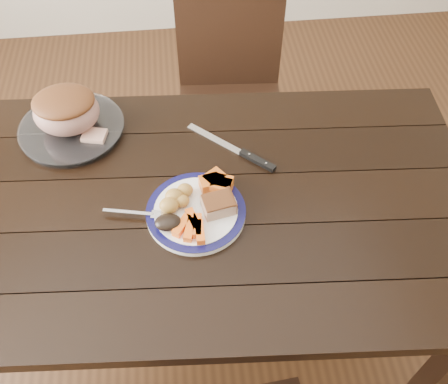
{
  "coord_description": "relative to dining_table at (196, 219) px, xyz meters",
  "views": [
    {
      "loc": [
        -0.01,
        -0.86,
        1.85
      ],
      "look_at": [
        0.08,
        -0.02,
        0.8
      ],
      "focal_mm": 40.0,
      "sensor_mm": 36.0,
      "label": 1
    }
  ],
  "objects": [
    {
      "name": "dining_table",
      "position": [
        0.0,
        0.0,
        0.0
      ],
      "size": [
        1.66,
        1.0,
        0.75
      ],
      "rotation": [
        0.0,
        0.0,
        -0.07
      ],
      "color": "black",
      "rests_on": "ground"
    },
    {
      "name": "dinner_plate",
      "position": [
        0.0,
        -0.05,
        0.1
      ],
      "size": [
        0.27,
        0.27,
        0.02
      ],
      "primitive_type": "cylinder",
      "color": "white",
      "rests_on": "dining_table"
    },
    {
      "name": "pork_slice",
      "position": [
        0.06,
        -0.05,
        0.13
      ],
      "size": [
        0.09,
        0.08,
        0.04
      ],
      "primitive_type": "cube",
      "rotation": [
        0.0,
        0.0,
        0.2
      ],
      "color": "tan",
      "rests_on": "dinner_plate"
    },
    {
      "name": "dark_mushroom",
      "position": [
        -0.08,
        -0.09,
        0.13
      ],
      "size": [
        0.07,
        0.05,
        0.03
      ],
      "primitive_type": "ellipsoid",
      "color": "black",
      "rests_on": "dinner_plate"
    },
    {
      "name": "fork",
      "position": [
        -0.15,
        -0.05,
        0.11
      ],
      "size": [
        0.18,
        0.06,
        0.0
      ],
      "rotation": [
        0.0,
        0.0,
        -0.21
      ],
      "color": "silver",
      "rests_on": "dinner_plate"
    },
    {
      "name": "carving_knife",
      "position": [
        0.17,
        0.15,
        0.1
      ],
      "size": [
        0.25,
        0.23,
        0.01
      ],
      "rotation": [
        0.0,
        0.0,
        -0.75
      ],
      "color": "silver",
      "rests_on": "dining_table"
    },
    {
      "name": "roast_joint",
      "position": [
        -0.36,
        0.31,
        0.17
      ],
      "size": [
        0.2,
        0.17,
        0.13
      ],
      "primitive_type": "ellipsoid",
      "color": "#A67166",
      "rests_on": "serving_platter"
    },
    {
      "name": "roasted_potatoes",
      "position": [
        -0.05,
        -0.02,
        0.13
      ],
      "size": [
        0.09,
        0.09,
        0.04
      ],
      "color": "gold",
      "rests_on": "dinner_plate"
    },
    {
      "name": "plate_rim",
      "position": [
        0.0,
        -0.05,
        0.11
      ],
      "size": [
        0.27,
        0.27,
        0.02
      ],
      "primitive_type": "torus",
      "color": "#0C0B39",
      "rests_on": "dinner_plate"
    },
    {
      "name": "ground",
      "position": [
        -0.0,
        0.0,
        -0.66
      ],
      "size": [
        4.0,
        4.0,
        0.0
      ],
      "primitive_type": "plane",
      "color": "#472B16",
      "rests_on": "ground"
    },
    {
      "name": "cut_slice",
      "position": [
        -0.29,
        0.26,
        0.12
      ],
      "size": [
        0.08,
        0.07,
        0.02
      ],
      "primitive_type": "cube",
      "rotation": [
        0.0,
        0.0,
        -0.24
      ],
      "color": "tan",
      "rests_on": "serving_platter"
    },
    {
      "name": "chair_far",
      "position": [
        0.19,
        0.74,
        -0.13
      ],
      "size": [
        0.45,
        0.46,
        0.93
      ],
      "rotation": [
        0.0,
        0.0,
        3.07
      ],
      "color": "black",
      "rests_on": "ground"
    },
    {
      "name": "pumpkin_wedges",
      "position": [
        0.06,
        0.02,
        0.13
      ],
      "size": [
        0.1,
        0.09,
        0.04
      ],
      "color": "orange",
      "rests_on": "dinner_plate"
    },
    {
      "name": "serving_platter",
      "position": [
        -0.36,
        0.31,
        0.1
      ],
      "size": [
        0.32,
        0.32,
        0.02
      ],
      "primitive_type": "cylinder",
      "color": "white",
      "rests_on": "dining_table"
    },
    {
      "name": "carrot_batons",
      "position": [
        -0.01,
        -0.11,
        0.12
      ],
      "size": [
        0.08,
        0.11,
        0.02
      ],
      "color": "orange",
      "rests_on": "dinner_plate"
    }
  ]
}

